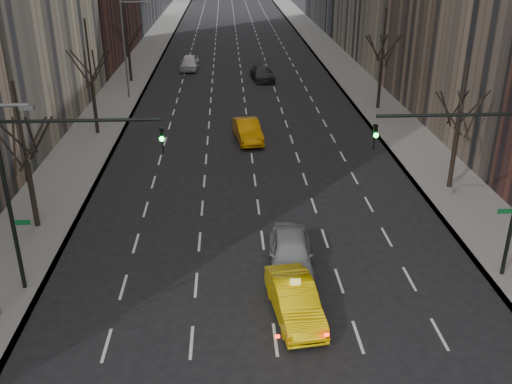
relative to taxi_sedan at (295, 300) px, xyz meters
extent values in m
cube|color=slate|center=(-13.16, 60.51, -0.70)|extent=(4.50, 320.00, 0.15)
cube|color=slate|center=(11.34, 60.51, -0.70)|extent=(4.50, 320.00, 0.15)
cylinder|color=black|center=(-12.91, 8.51, 1.16)|extent=(0.28, 0.28, 3.57)
cylinder|color=black|center=(-12.91, 8.51, 5.07)|extent=(0.16, 0.16, 4.25)
cylinder|color=black|center=(-12.76, 9.36, 4.18)|extent=(0.42, 1.80, 2.52)
cylinder|color=black|center=(-12.10, 8.81, 4.18)|extent=(1.74, 0.72, 2.52)
cylinder|color=black|center=(-12.25, 7.96, 4.18)|extent=(1.46, 1.25, 2.52)
cylinder|color=black|center=(-13.06, 7.66, 4.18)|extent=(0.42, 1.80, 2.52)
cylinder|color=black|center=(-13.72, 8.22, 4.18)|extent=(1.74, 0.72, 2.52)
cylinder|color=black|center=(-13.57, 9.06, 4.18)|extent=(1.46, 1.25, 2.52)
cylinder|color=black|center=(-12.91, 24.51, 1.37)|extent=(0.28, 0.28, 3.99)
cylinder|color=black|center=(-12.91, 24.51, 5.74)|extent=(0.16, 0.16, 4.75)
cylinder|color=black|center=(-12.76, 25.36, 4.60)|extent=(0.42, 1.80, 2.52)
cylinder|color=black|center=(-12.10, 24.81, 4.60)|extent=(1.74, 0.72, 2.52)
cylinder|color=black|center=(-12.25, 23.96, 4.60)|extent=(1.46, 1.25, 2.52)
cylinder|color=black|center=(-13.06, 23.66, 4.60)|extent=(0.42, 1.80, 2.52)
cylinder|color=black|center=(-13.72, 24.22, 4.60)|extent=(1.74, 0.72, 2.52)
cylinder|color=black|center=(-13.57, 25.06, 4.60)|extent=(1.46, 1.25, 2.52)
cylinder|color=black|center=(-12.91, 42.51, 1.06)|extent=(0.28, 0.28, 3.36)
cylinder|color=black|center=(-12.91, 42.51, 4.74)|extent=(0.16, 0.16, 4.00)
cylinder|color=black|center=(-12.76, 43.36, 3.97)|extent=(0.42, 1.80, 2.52)
cylinder|color=black|center=(-12.10, 42.81, 3.97)|extent=(1.74, 0.72, 2.52)
cylinder|color=black|center=(-12.25, 41.96, 3.97)|extent=(1.46, 1.25, 2.52)
cylinder|color=black|center=(-13.06, 41.66, 3.97)|extent=(0.42, 1.80, 2.52)
cylinder|color=black|center=(-13.72, 42.22, 3.97)|extent=(1.74, 0.72, 2.52)
cylinder|color=black|center=(-13.57, 43.06, 3.97)|extent=(1.46, 1.25, 2.52)
cylinder|color=black|center=(11.09, 12.51, 1.16)|extent=(0.28, 0.28, 3.57)
cylinder|color=black|center=(11.09, 12.51, 5.07)|extent=(0.16, 0.16, 4.25)
cylinder|color=black|center=(11.24, 13.36, 4.18)|extent=(0.42, 1.80, 2.52)
cylinder|color=black|center=(11.90, 12.81, 4.18)|extent=(1.74, 0.72, 2.52)
cylinder|color=black|center=(11.75, 11.96, 4.18)|extent=(1.46, 1.25, 2.52)
cylinder|color=black|center=(10.94, 11.66, 4.18)|extent=(0.42, 1.80, 2.52)
cylinder|color=black|center=(10.28, 12.22, 4.18)|extent=(1.74, 0.72, 2.52)
cylinder|color=black|center=(10.43, 13.06, 4.18)|extent=(1.46, 1.25, 2.52)
cylinder|color=black|center=(11.09, 30.51, 1.37)|extent=(0.28, 0.28, 3.99)
cylinder|color=black|center=(11.09, 30.51, 5.74)|extent=(0.16, 0.16, 4.75)
cylinder|color=black|center=(11.24, 31.36, 4.60)|extent=(0.42, 1.80, 2.52)
cylinder|color=black|center=(11.90, 30.81, 4.60)|extent=(1.74, 0.72, 2.52)
cylinder|color=black|center=(11.75, 29.96, 4.60)|extent=(1.46, 1.25, 2.52)
cylinder|color=black|center=(10.94, 29.66, 4.60)|extent=(0.42, 1.80, 2.52)
cylinder|color=black|center=(10.28, 30.22, 4.60)|extent=(1.74, 0.72, 2.52)
cylinder|color=black|center=(10.43, 31.06, 4.60)|extent=(1.46, 1.25, 2.52)
cylinder|color=black|center=(-11.71, 2.51, 3.38)|extent=(0.18, 0.18, 8.00)
cylinder|color=black|center=(-8.46, 2.51, 6.98)|extent=(6.50, 0.14, 0.14)
imported|color=black|center=(-5.21, 2.51, 6.08)|extent=(0.18, 0.22, 1.10)
sphere|color=#0CFF33|center=(-5.21, 2.33, 6.23)|extent=(0.20, 0.20, 0.20)
cube|color=#0C5926|center=(-11.31, 2.51, 2.58)|extent=(0.70, 0.04, 0.22)
cylinder|color=black|center=(6.64, 2.51, 6.98)|extent=(6.50, 0.14, 0.14)
imported|color=black|center=(3.39, 2.51, 6.08)|extent=(0.18, 0.22, 1.10)
sphere|color=#0CFF33|center=(3.39, 2.33, 6.23)|extent=(0.20, 0.20, 0.20)
cube|color=#0C5926|center=(9.49, 2.51, 2.58)|extent=(0.70, 0.04, 0.22)
cube|color=slate|center=(-9.61, 0.51, 8.08)|extent=(0.50, 0.22, 0.15)
cylinder|color=slate|center=(-12.11, 35.51, 3.88)|extent=(0.16, 0.16, 9.00)
cylinder|color=slate|center=(-10.81, 35.51, 8.18)|extent=(2.60, 0.14, 0.14)
cube|color=slate|center=(-9.61, 35.51, 8.08)|extent=(0.50, 0.22, 0.15)
imported|color=yellow|center=(0.00, 0.00, 0.00)|extent=(2.23, 4.86, 1.55)
imported|color=#929599|center=(0.23, 3.63, 0.08)|extent=(2.33, 5.13, 1.71)
imported|color=orange|center=(-1.07, 22.34, 0.04)|extent=(2.34, 5.10, 1.62)
imported|color=#2E2E33|center=(1.32, 42.77, -0.01)|extent=(2.75, 5.47, 1.52)
imported|color=silver|center=(-6.92, 48.45, 0.06)|extent=(2.25, 5.02, 1.67)
camera|label=1|loc=(-2.59, -19.30, 13.52)|focal=40.00mm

